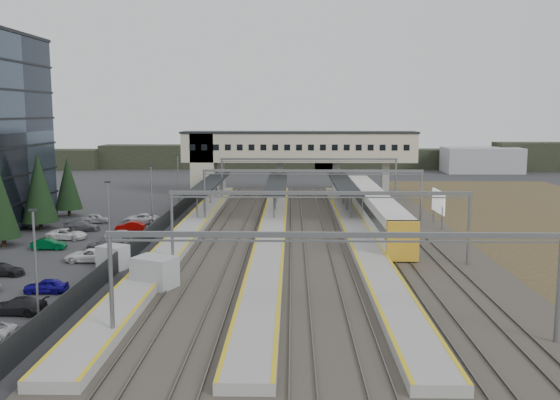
{
  "coord_description": "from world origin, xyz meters",
  "views": [
    {
      "loc": [
        9.43,
        -65.89,
        14.54
      ],
      "look_at": [
        7.91,
        8.43,
        4.0
      ],
      "focal_mm": 40.0,
      "sensor_mm": 36.0,
      "label": 1
    }
  ],
  "objects_px": {
    "relay_cabin_far": "(113,257)",
    "train": "(374,208)",
    "relay_cabin_near": "(155,273)",
    "billboard": "(438,203)",
    "footbridge": "(283,150)"
  },
  "relations": [
    {
      "from": "train",
      "to": "billboard",
      "type": "xyz_separation_m",
      "value": [
        7.82,
        -1.67,
        0.95
      ]
    },
    {
      "from": "billboard",
      "to": "footbridge",
      "type": "bearing_deg",
      "value": 124.03
    },
    {
      "from": "relay_cabin_near",
      "to": "relay_cabin_far",
      "type": "height_order",
      "value": "relay_cabin_near"
    },
    {
      "from": "train",
      "to": "billboard",
      "type": "bearing_deg",
      "value": -12.06
    },
    {
      "from": "relay_cabin_near",
      "to": "relay_cabin_far",
      "type": "xyz_separation_m",
      "value": [
        -5.4,
        6.7,
        -0.26
      ]
    },
    {
      "from": "relay_cabin_near",
      "to": "train",
      "type": "distance_m",
      "value": 37.23
    },
    {
      "from": "billboard",
      "to": "relay_cabin_far",
      "type": "bearing_deg",
      "value": -148.25
    },
    {
      "from": "relay_cabin_near",
      "to": "billboard",
      "type": "height_order",
      "value": "billboard"
    },
    {
      "from": "footbridge",
      "to": "relay_cabin_near",
      "type": "bearing_deg",
      "value": -99.35
    },
    {
      "from": "footbridge",
      "to": "billboard",
      "type": "xyz_separation_m",
      "value": [
        20.12,
        -29.8,
        -4.76
      ]
    },
    {
      "from": "billboard",
      "to": "relay_cabin_near",
      "type": "bearing_deg",
      "value": -136.26
    },
    {
      "from": "relay_cabin_far",
      "to": "train",
      "type": "distance_m",
      "value": 35.97
    },
    {
      "from": "relay_cabin_near",
      "to": "footbridge",
      "type": "height_order",
      "value": "footbridge"
    },
    {
      "from": "relay_cabin_far",
      "to": "train",
      "type": "relative_size",
      "value": 0.07
    },
    {
      "from": "relay_cabin_far",
      "to": "billboard",
      "type": "xyz_separation_m",
      "value": [
        35.11,
        21.73,
        2.06
      ]
    }
  ]
}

